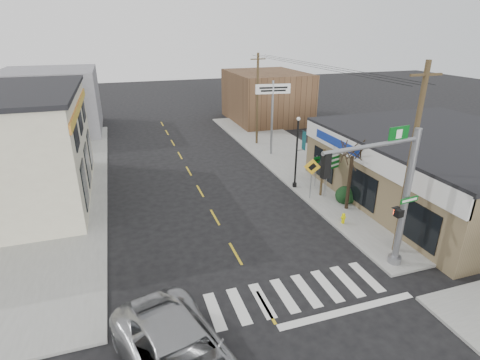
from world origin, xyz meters
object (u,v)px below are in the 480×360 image
object	(u,v)px
fire_hydrant	(343,218)
utility_pole_far	(257,99)
lamp_post	(298,147)
dance_center_sign	(273,99)
suv	(182,360)
traffic_signal_pole	(393,187)
bare_tree	(354,146)
utility_pole_near	(410,162)
guide_sign	(333,165)

from	to	relation	value
fire_hydrant	utility_pole_far	xyz separation A→B (m)	(0.90, 16.20, 3.84)
lamp_post	dance_center_sign	bearing A→B (deg)	81.69
suv	dance_center_sign	xyz separation A→B (m)	(11.27, 19.96, 3.96)
traffic_signal_pole	lamp_post	xyz separation A→B (m)	(0.36, 9.58, -1.10)
bare_tree	utility_pole_near	distance (m)	4.80
lamp_post	bare_tree	bearing A→B (deg)	-68.81
guide_sign	traffic_signal_pole	bearing A→B (deg)	-124.09
suv	lamp_post	xyz separation A→B (m)	(10.08, 12.72, 2.07)
dance_center_sign	traffic_signal_pole	bearing A→B (deg)	-87.42
utility_pole_near	bare_tree	bearing A→B (deg)	87.47
bare_tree	utility_pole_far	world-z (taller)	utility_pole_far
guide_sign	bare_tree	world-z (taller)	bare_tree
suv	guide_sign	size ratio (longest dim) A/B	2.02
dance_center_sign	suv	bearing A→B (deg)	-111.63
lamp_post	utility_pole_near	size ratio (longest dim) A/B	0.54
utility_pole_near	lamp_post	bearing A→B (deg)	98.85
lamp_post	utility_pole_far	bearing A→B (deg)	84.89
fire_hydrant	lamp_post	size ratio (longest dim) A/B	0.13
guide_sign	bare_tree	xyz separation A→B (m)	(-0.20, -2.16, 1.91)
fire_hydrant	bare_tree	size ratio (longest dim) A/B	0.12
utility_pole_far	suv	bearing A→B (deg)	-119.50
suv	dance_center_sign	distance (m)	23.26
fire_hydrant	bare_tree	distance (m)	4.10
suv	guide_sign	distance (m)	16.07
bare_tree	utility_pole_near	xyz separation A→B (m)	(-0.33, -4.74, 0.68)
bare_tree	suv	bearing A→B (deg)	-142.90
guide_sign	dance_center_sign	size ratio (longest dim) A/B	0.51
utility_pole_near	utility_pole_far	xyz separation A→B (m)	(0.01, 19.38, -0.43)
dance_center_sign	utility_pole_far	xyz separation A→B (m)	(-0.04, 3.42, -0.54)
dance_center_sign	utility_pole_far	distance (m)	3.46
traffic_signal_pole	utility_pole_near	world-z (taller)	utility_pole_near
suv	utility_pole_far	distance (m)	26.16
traffic_signal_pole	utility_pole_near	size ratio (longest dim) A/B	0.74
traffic_signal_pole	utility_pole_near	bearing A→B (deg)	22.73
guide_sign	fire_hydrant	distance (m)	4.32
fire_hydrant	bare_tree	world-z (taller)	bare_tree
bare_tree	utility_pole_near	size ratio (longest dim) A/B	0.56
guide_sign	utility_pole_near	distance (m)	7.38
lamp_post	suv	bearing A→B (deg)	-127.36
lamp_post	dance_center_sign	distance (m)	7.57
traffic_signal_pole	lamp_post	bearing A→B (deg)	80.87
traffic_signal_pole	guide_sign	xyz separation A→B (m)	(2.03, 7.75, -1.91)
utility_pole_near	traffic_signal_pole	bearing A→B (deg)	-148.85
utility_pole_near	dance_center_sign	bearing A→B (deg)	91.24
dance_center_sign	utility_pole_near	bearing A→B (deg)	-82.35
lamp_post	utility_pole_near	distance (m)	8.98
traffic_signal_pole	dance_center_sign	world-z (taller)	traffic_signal_pole
dance_center_sign	lamp_post	bearing A→B (deg)	-91.51
fire_hydrant	bare_tree	bearing A→B (deg)	51.82
guide_sign	utility_pole_near	xyz separation A→B (m)	(-0.53, -6.89, 2.59)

